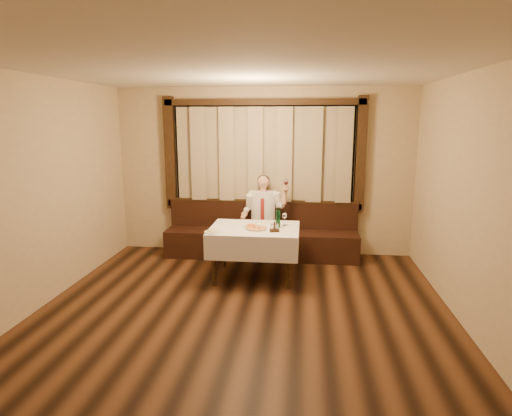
# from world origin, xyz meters

# --- Properties ---
(room) EXTENTS (5.01, 6.01, 2.81)m
(room) POSITION_xyz_m (-0.00, 0.97, 1.50)
(room) COLOR black
(room) RESTS_ON ground
(banquette) EXTENTS (3.20, 0.61, 0.94)m
(banquette) POSITION_xyz_m (0.00, 2.72, 0.31)
(banquette) COLOR black
(banquette) RESTS_ON ground
(dining_table) EXTENTS (1.27, 0.97, 0.76)m
(dining_table) POSITION_xyz_m (0.00, 1.70, 0.65)
(dining_table) COLOR black
(dining_table) RESTS_ON ground
(pizza) EXTENTS (0.31, 0.31, 0.03)m
(pizza) POSITION_xyz_m (0.04, 1.59, 0.77)
(pizza) COLOR white
(pizza) RESTS_ON dining_table
(pasta_red) EXTENTS (0.24, 0.24, 0.08)m
(pasta_red) POSITION_xyz_m (-0.05, 1.72, 0.79)
(pasta_red) COLOR white
(pasta_red) RESTS_ON dining_table
(pasta_cream) EXTENTS (0.24, 0.24, 0.08)m
(pasta_cream) POSITION_xyz_m (-0.53, 1.36, 0.79)
(pasta_cream) COLOR white
(pasta_cream) RESTS_ON dining_table
(green_bottle) EXTENTS (0.07, 0.07, 0.31)m
(green_bottle) POSITION_xyz_m (0.34, 1.73, 0.89)
(green_bottle) COLOR #0E4220
(green_bottle) RESTS_ON dining_table
(table_wine_glass) EXTENTS (0.07, 0.07, 0.19)m
(table_wine_glass) POSITION_xyz_m (0.42, 1.87, 0.89)
(table_wine_glass) COLOR white
(table_wine_glass) RESTS_ON dining_table
(cruet_caddy) EXTENTS (0.14, 0.09, 0.14)m
(cruet_caddy) POSITION_xyz_m (0.30, 1.49, 0.81)
(cruet_caddy) COLOR black
(cruet_caddy) RESTS_ON dining_table
(seated_man) EXTENTS (0.75, 0.56, 1.38)m
(seated_man) POSITION_xyz_m (0.03, 2.63, 0.81)
(seated_man) COLOR black
(seated_man) RESTS_ON ground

